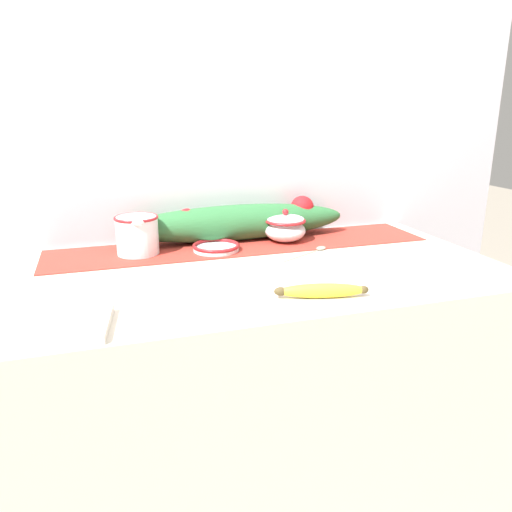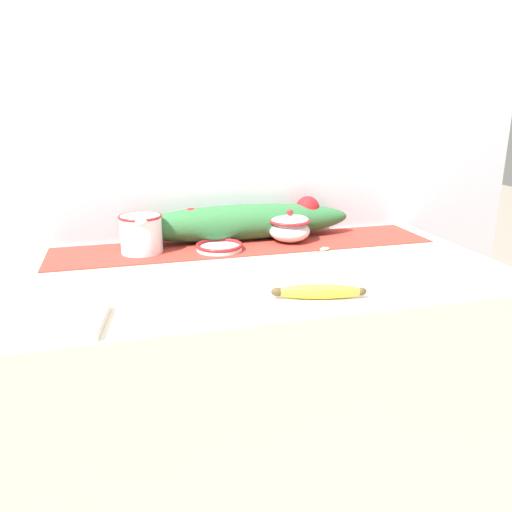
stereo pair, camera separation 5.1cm
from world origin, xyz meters
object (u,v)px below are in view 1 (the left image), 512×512
Objects in this scene: cream_pitcher at (137,234)px; sugar_bowl at (285,227)px; small_dish at (216,247)px; spoon at (317,249)px; banana at (322,291)px; napkin_stack at (68,325)px.

cream_pitcher reaches higher than sugar_bowl.
cream_pitcher reaches higher than small_dish.
cream_pitcher reaches higher than spoon.
small_dish is 0.80× the size of spoon.
cream_pitcher is 1.04× the size of small_dish.
small_dish is 0.66× the size of banana.
sugar_bowl is 0.79m from napkin_stack.
cream_pitcher is at bearing 69.89° from napkin_stack.
sugar_bowl is 0.24m from small_dish.
napkin_stack is (-0.40, -0.44, -0.00)m from small_dish.
sugar_bowl reaches higher than banana.
small_dish is at bearing 107.79° from banana.
cream_pitcher is 0.23m from small_dish.
cream_pitcher is 0.93× the size of napkin_stack.
sugar_bowl is 0.48m from banana.
banana is at bearing -101.14° from sugar_bowl.
banana is (0.14, -0.43, 0.00)m from small_dish.
small_dish is at bearing -9.82° from cream_pitcher.
small_dish is 0.89× the size of napkin_stack.
small_dish is at bearing -170.83° from sugar_bowl.
sugar_bowl is 0.83× the size of napkin_stack.
cream_pitcher is 0.84× the size of spoon.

